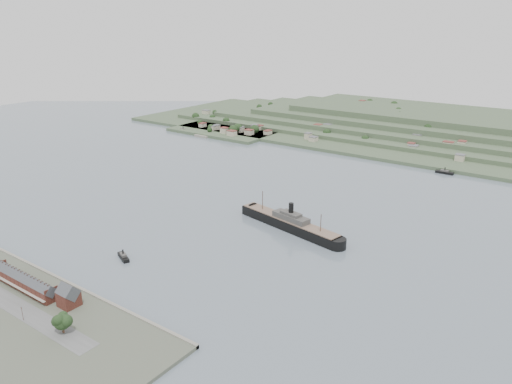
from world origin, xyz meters
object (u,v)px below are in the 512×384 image
Objects in this scene: tugboat at (123,257)px; fig_tree at (62,321)px; steamship at (286,222)px; terrace_row at (25,281)px; gabled_building at (68,296)px.

fig_tree is at bearing -59.39° from tugboat.
steamship reaches higher than fig_tree.
steamship is 9.23× the size of fig_tree.
tugboat is (12.61, 62.56, -5.18)m from terrace_row.
tugboat is 1.33× the size of fig_tree.
gabled_building is at bearing -66.96° from tugboat.
terrace_row is 4.78× the size of fig_tree.
gabled_building is at bearing -101.81° from steamship.
gabled_building is at bearing 6.12° from terrace_row.
terrace_row reaches higher than tugboat.
terrace_row is 0.52× the size of steamship.
gabled_building is 0.13× the size of steamship.
terrace_row is at bearing -112.84° from steamship.
gabled_building is 0.91× the size of tugboat.
steamship is 186.87m from fig_tree.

